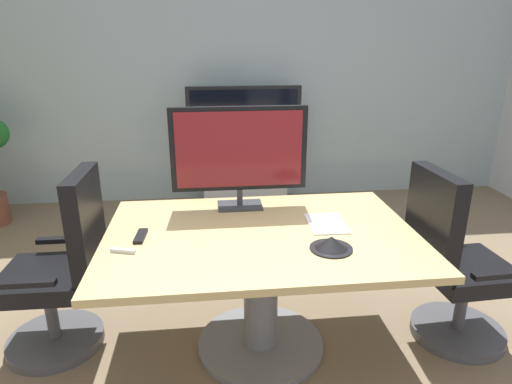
{
  "coord_description": "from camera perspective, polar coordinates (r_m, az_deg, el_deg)",
  "views": [
    {
      "loc": [
        -0.39,
        -2.16,
        1.78
      ],
      "look_at": [
        -0.12,
        0.3,
        0.91
      ],
      "focal_mm": 30.91,
      "sensor_mm": 36.0,
      "label": 1
    }
  ],
  "objects": [
    {
      "name": "conference_phone",
      "position": [
        2.29,
        9.73,
        -6.6
      ],
      "size": [
        0.22,
        0.22,
        0.07
      ],
      "color": "black",
      "rests_on": "conference_table"
    },
    {
      "name": "wall_display_unit",
      "position": [
        4.82,
        -1.51,
        3.27
      ],
      "size": [
        1.2,
        0.36,
        1.31
      ],
      "color": "#B7BABC",
      "rests_on": "ground"
    },
    {
      "name": "paper_notepad",
      "position": [
        2.59,
        9.12,
        -4.04
      ],
      "size": [
        0.22,
        0.3,
        0.01
      ],
      "primitive_type": "cube",
      "rotation": [
        0.0,
        0.0,
        -0.02
      ],
      "color": "white",
      "rests_on": "conference_table"
    },
    {
      "name": "tv_monitor",
      "position": [
        2.72,
        -2.2,
        5.22
      ],
      "size": [
        0.84,
        0.18,
        0.64
      ],
      "color": "#333338",
      "rests_on": "conference_table"
    },
    {
      "name": "office_chair_left",
      "position": [
        2.84,
        -23.76,
        -10.15
      ],
      "size": [
        0.6,
        0.57,
        1.09
      ],
      "rotation": [
        0.0,
        0.0,
        -1.58
      ],
      "color": "#4C4C51",
      "rests_on": "ground"
    },
    {
      "name": "whiteboard_marker",
      "position": [
        2.33,
        -16.86,
        -7.29
      ],
      "size": [
        0.13,
        0.06,
        0.02
      ],
      "primitive_type": "cube",
      "rotation": [
        0.0,
        0.0,
        -0.29
      ],
      "color": "silver",
      "rests_on": "conference_table"
    },
    {
      "name": "ground_plane",
      "position": [
        2.82,
        3.22,
        -19.67
      ],
      "size": [
        7.35,
        7.35,
        0.0
      ],
      "primitive_type": "plane",
      "color": "#7A664C"
    },
    {
      "name": "conference_table",
      "position": [
        2.55,
        0.64,
        -9.42
      ],
      "size": [
        1.72,
        1.17,
        0.76
      ],
      "color": "tan",
      "rests_on": "ground"
    },
    {
      "name": "wall_back_glass_partition",
      "position": [
        5.01,
        -1.97,
        14.27
      ],
      "size": [
        6.35,
        0.1,
        2.67
      ],
      "primitive_type": "cube",
      "color": "#9EB2B7",
      "rests_on": "ground"
    },
    {
      "name": "office_chair_right",
      "position": [
        2.91,
        24.08,
        -9.47
      ],
      "size": [
        0.61,
        0.58,
        1.09
      ],
      "rotation": [
        0.0,
        0.0,
        1.62
      ],
      "color": "#4C4C51",
      "rests_on": "ground"
    },
    {
      "name": "remote_control",
      "position": [
        2.47,
        -14.7,
        -5.53
      ],
      "size": [
        0.06,
        0.17,
        0.02
      ],
      "primitive_type": "cube",
      "rotation": [
        0.0,
        0.0,
        -0.06
      ],
      "color": "black",
      "rests_on": "conference_table"
    }
  ]
}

